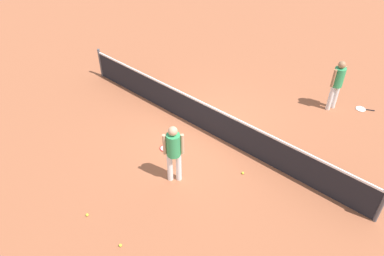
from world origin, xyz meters
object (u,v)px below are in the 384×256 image
(tennis_racket_far_player, at_px, (362,109))
(tennis_ball_near_player, at_px, (120,245))
(player_near_side, at_px, (174,150))
(tennis_ball_midcourt, at_px, (87,215))
(player_far_side, at_px, (337,81))
(tennis_ball_baseline, at_px, (243,173))
(tennis_racket_near_player, at_px, (166,148))

(tennis_racket_far_player, distance_m, tennis_ball_near_player, 8.72)
(player_near_side, bearing_deg, tennis_ball_midcourt, -108.09)
(tennis_ball_near_player, relative_size, tennis_ball_midcourt, 1.00)
(tennis_ball_midcourt, bearing_deg, player_near_side, 71.91)
(player_far_side, distance_m, tennis_ball_near_player, 8.03)
(tennis_ball_midcourt, bearing_deg, tennis_ball_near_player, -1.02)
(tennis_racket_far_player, bearing_deg, tennis_ball_baseline, -103.71)
(tennis_racket_far_player, xyz_separation_m, tennis_ball_midcourt, (-3.15, -8.48, 0.02))
(tennis_ball_baseline, bearing_deg, player_near_side, -132.87)
(tennis_racket_far_player, distance_m, tennis_ball_midcourt, 9.04)
(tennis_ball_near_player, height_order, tennis_ball_midcourt, same)
(tennis_racket_near_player, height_order, tennis_ball_near_player, tennis_ball_near_player)
(tennis_racket_near_player, height_order, tennis_ball_midcourt, tennis_ball_midcourt)
(player_far_side, relative_size, tennis_ball_midcourt, 25.76)
(tennis_racket_near_player, relative_size, tennis_ball_baseline, 9.10)
(player_near_side, xyz_separation_m, tennis_racket_far_player, (2.43, 6.27, -1.00))
(player_near_side, height_order, tennis_racket_far_player, player_near_side)
(tennis_ball_near_player, bearing_deg, player_near_side, 102.48)
(tennis_racket_near_player, distance_m, tennis_ball_baseline, 2.31)
(tennis_racket_far_player, bearing_deg, tennis_ball_near_player, -102.80)
(player_near_side, bearing_deg, tennis_ball_near_player, -77.52)
(tennis_ball_near_player, height_order, tennis_ball_baseline, same)
(tennis_ball_near_player, distance_m, tennis_ball_midcourt, 1.22)
(tennis_racket_near_player, relative_size, tennis_racket_far_player, 1.01)
(player_near_side, height_order, tennis_ball_near_player, player_near_side)
(tennis_racket_far_player, bearing_deg, player_near_side, -111.15)
(player_near_side, xyz_separation_m, tennis_racket_near_player, (-1.02, 0.71, -1.00))
(player_far_side, distance_m, tennis_racket_near_player, 5.69)
(player_near_side, height_order, tennis_racket_near_player, player_near_side)
(tennis_racket_near_player, bearing_deg, player_far_side, 61.87)
(player_far_side, height_order, tennis_racket_near_player, player_far_side)
(player_far_side, xyz_separation_m, tennis_racket_far_player, (0.80, 0.61, -1.00))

